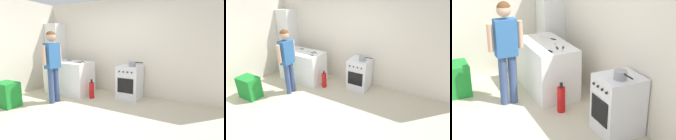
# 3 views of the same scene
# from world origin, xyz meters

# --- Properties ---
(ground_plane) EXTENTS (8.00, 8.00, 0.00)m
(ground_plane) POSITION_xyz_m (0.00, 0.00, 0.00)
(ground_plane) COLOR beige
(back_wall) EXTENTS (6.00, 0.10, 2.60)m
(back_wall) POSITION_xyz_m (0.00, 1.95, 1.30)
(back_wall) COLOR silver
(back_wall) RESTS_ON ground
(side_wall_left) EXTENTS (0.10, 3.10, 2.60)m
(side_wall_left) POSITION_xyz_m (-2.60, 0.40, 1.30)
(side_wall_left) COLOR silver
(side_wall_left) RESTS_ON ground
(counter_unit) EXTENTS (1.30, 0.70, 0.90)m
(counter_unit) POSITION_xyz_m (-1.35, 1.20, 0.45)
(counter_unit) COLOR white
(counter_unit) RESTS_ON ground
(oven_left) EXTENTS (0.55, 0.62, 0.85)m
(oven_left) POSITION_xyz_m (0.35, 1.58, 0.43)
(oven_left) COLOR silver
(oven_left) RESTS_ON ground
(pot) EXTENTS (0.36, 0.18, 0.12)m
(pot) POSITION_xyz_m (0.43, 1.53, 0.91)
(pot) COLOR gray
(pot) RESTS_ON oven_left
(knife_carving) EXTENTS (0.33, 0.11, 0.01)m
(knife_carving) POSITION_xyz_m (-1.08, 1.27, 0.90)
(knife_carving) COLOR silver
(knife_carving) RESTS_ON counter_unit
(knife_bread) EXTENTS (0.32, 0.19, 0.01)m
(knife_bread) POSITION_xyz_m (-1.59, 1.34, 0.90)
(knife_bread) COLOR silver
(knife_bread) RESTS_ON counter_unit
(knife_utility) EXTENTS (0.23, 0.15, 0.01)m
(knife_utility) POSITION_xyz_m (-0.92, 1.31, 0.90)
(knife_utility) COLOR silver
(knife_utility) RESTS_ON counter_unit
(knife_paring) EXTENTS (0.21, 0.05, 0.01)m
(knife_paring) POSITION_xyz_m (-0.92, 1.08, 0.91)
(knife_paring) COLOR silver
(knife_paring) RESTS_ON counter_unit
(person) EXTENTS (0.23, 0.57, 1.70)m
(person) POSITION_xyz_m (-1.16, 0.44, 1.03)
(person) COLOR #384C7A
(person) RESTS_ON ground
(fire_extinguisher) EXTENTS (0.13, 0.13, 0.50)m
(fire_extinguisher) POSITION_xyz_m (-0.52, 1.10, 0.22)
(fire_extinguisher) COLOR red
(fire_extinguisher) RESTS_ON ground
(recycling_crate_lower) EXTENTS (0.52, 0.36, 0.28)m
(recycling_crate_lower) POSITION_xyz_m (-1.91, -0.26, 0.14)
(recycling_crate_lower) COLOR #1E842D
(recycling_crate_lower) RESTS_ON ground
(recycling_crate_upper) EXTENTS (0.52, 0.36, 0.28)m
(recycling_crate_upper) POSITION_xyz_m (-1.91, -0.26, 0.42)
(recycling_crate_upper) COLOR #1E842D
(recycling_crate_upper) RESTS_ON recycling_crate_lower
(larder_cabinet) EXTENTS (0.48, 0.44, 2.00)m
(larder_cabinet) POSITION_xyz_m (-2.30, 1.68, 1.00)
(larder_cabinet) COLOR white
(larder_cabinet) RESTS_ON ground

